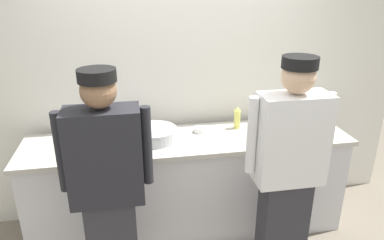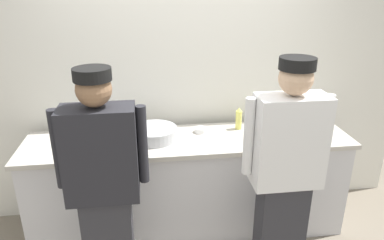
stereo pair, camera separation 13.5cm
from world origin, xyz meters
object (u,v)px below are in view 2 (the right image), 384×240
(chef_center, at_px, (286,170))
(ramekin_yellow_sauce, at_px, (309,136))
(plate_stack_front, at_px, (274,133))
(deli_cup, at_px, (313,124))
(sheet_tray, at_px, (96,142))
(ramekin_green_sauce, at_px, (201,130))
(chefs_knife, at_px, (288,127))
(chef_near_left, at_px, (104,184))
(squeeze_bottle_primary, at_px, (259,131))
(mixing_bowl_steel, at_px, (154,133))
(ramekin_orange_sauce, at_px, (259,126))
(squeeze_bottle_secondary, at_px, (239,119))

(chef_center, height_order, ramekin_yellow_sauce, chef_center)
(plate_stack_front, height_order, deli_cup, deli_cup)
(ramekin_yellow_sauce, bearing_deg, plate_stack_front, 162.89)
(sheet_tray, distance_m, ramekin_yellow_sauce, 1.82)
(ramekin_green_sauce, bearing_deg, chefs_knife, -0.48)
(plate_stack_front, distance_m, deli_cup, 0.44)
(chef_near_left, height_order, squeeze_bottle_primary, chef_near_left)
(mixing_bowl_steel, bearing_deg, squeeze_bottle_primary, -9.92)
(chef_near_left, distance_m, plate_stack_front, 1.53)
(mixing_bowl_steel, bearing_deg, chefs_knife, 3.97)
(chef_center, height_order, ramekin_green_sauce, chef_center)
(squeeze_bottle_primary, height_order, ramekin_orange_sauce, squeeze_bottle_primary)
(mixing_bowl_steel, distance_m, ramekin_orange_sauce, 0.97)
(chef_center, relative_size, plate_stack_front, 7.47)
(squeeze_bottle_primary, relative_size, chefs_knife, 0.69)
(deli_cup, bearing_deg, ramekin_orange_sauce, 174.74)
(mixing_bowl_steel, xyz_separation_m, ramekin_yellow_sauce, (1.32, -0.16, -0.03))
(ramekin_orange_sauce, bearing_deg, sheet_tray, -174.66)
(chef_center, distance_m, deli_cup, 0.92)
(squeeze_bottle_secondary, height_order, ramekin_yellow_sauce, squeeze_bottle_secondary)
(chef_center, height_order, squeeze_bottle_secondary, chef_center)
(mixing_bowl_steel, relative_size, sheet_tray, 0.83)
(sheet_tray, bearing_deg, ramekin_yellow_sauce, -4.13)
(chef_center, distance_m, squeeze_bottle_primary, 0.54)
(sheet_tray, bearing_deg, ramekin_green_sauce, 7.81)
(squeeze_bottle_primary, distance_m, deli_cup, 0.62)
(chef_center, bearing_deg, squeeze_bottle_secondary, 99.80)
(mixing_bowl_steel, relative_size, chefs_knife, 1.43)
(plate_stack_front, distance_m, ramekin_green_sauce, 0.64)
(plate_stack_front, relative_size, mixing_bowl_steel, 0.60)
(plate_stack_front, bearing_deg, chefs_knife, 38.66)
(plate_stack_front, relative_size, sheet_tray, 0.50)
(ramekin_green_sauce, distance_m, ramekin_orange_sauce, 0.54)
(ramekin_orange_sauce, bearing_deg, ramekin_yellow_sauce, -36.09)
(chef_center, height_order, squeeze_bottle_primary, chef_center)
(sheet_tray, bearing_deg, chef_near_left, -79.27)
(mixing_bowl_steel, relative_size, ramekin_green_sauce, 3.68)
(sheet_tray, xyz_separation_m, ramekin_green_sauce, (0.90, 0.12, 0.01))
(squeeze_bottle_secondary, distance_m, ramekin_yellow_sauce, 0.63)
(chef_near_left, height_order, ramekin_green_sauce, chef_near_left)
(ramekin_green_sauce, height_order, deli_cup, deli_cup)
(ramekin_orange_sauce, bearing_deg, plate_stack_front, -66.46)
(sheet_tray, bearing_deg, mixing_bowl_steel, 3.65)
(plate_stack_front, distance_m, squeeze_bottle_primary, 0.19)
(chefs_knife, bearing_deg, plate_stack_front, -141.34)
(squeeze_bottle_secondary, bearing_deg, chef_center, -80.20)
(squeeze_bottle_primary, bearing_deg, squeeze_bottle_secondary, 110.50)
(ramekin_yellow_sauce, relative_size, ramekin_orange_sauce, 1.27)
(chef_center, relative_size, squeeze_bottle_primary, 9.23)
(chef_center, relative_size, chefs_knife, 6.37)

